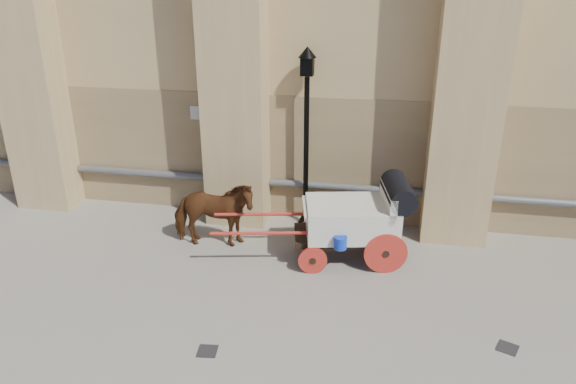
# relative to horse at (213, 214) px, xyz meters

# --- Properties ---
(ground) EXTENTS (90.00, 90.00, 0.00)m
(ground) POSITION_rel_horse_xyz_m (1.17, -2.17, -0.77)
(ground) COLOR #6B665B
(ground) RESTS_ON ground
(horse) EXTENTS (1.92, 1.06, 1.55)m
(horse) POSITION_rel_horse_xyz_m (0.00, 0.00, 0.00)
(horse) COLOR brown
(horse) RESTS_ON ground
(carriage) EXTENTS (4.21, 1.88, 1.79)m
(carriage) POSITION_rel_horse_xyz_m (3.12, 0.05, 0.19)
(carriage) COLOR black
(carriage) RESTS_ON ground
(street_lamp) EXTENTS (0.39, 0.39, 4.16)m
(street_lamp) POSITION_rel_horse_xyz_m (1.78, 1.52, 1.45)
(street_lamp) COLOR black
(street_lamp) RESTS_ON ground
(drain_grate_near) EXTENTS (0.35, 0.35, 0.01)m
(drain_grate_near) POSITION_rel_horse_xyz_m (0.96, -3.45, -0.77)
(drain_grate_near) COLOR black
(drain_grate_near) RESTS_ON ground
(drain_grate_far) EXTENTS (0.42, 0.42, 0.01)m
(drain_grate_far) POSITION_rel_horse_xyz_m (5.79, -2.46, -0.77)
(drain_grate_far) COLOR black
(drain_grate_far) RESTS_ON ground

